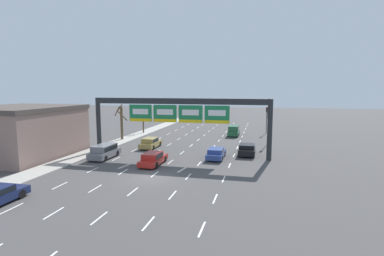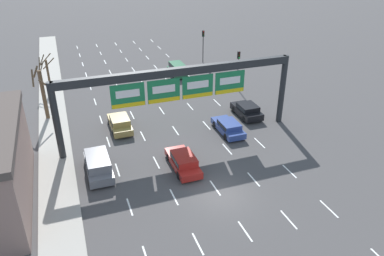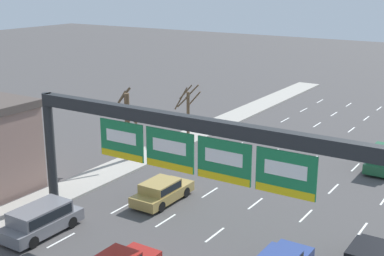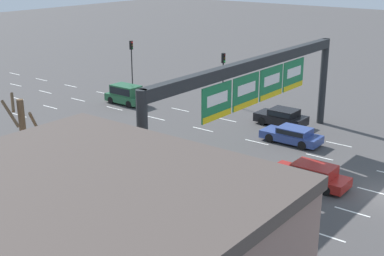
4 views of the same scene
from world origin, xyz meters
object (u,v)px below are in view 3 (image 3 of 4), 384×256
Objects in this scene: tree_bare_closest at (188,109)px; suv_green at (383,158)px; sign_gantry at (199,147)px; suv_grey at (41,219)px; car_gold at (162,191)px; tree_bare_second at (127,123)px.

suv_green is at bearing 2.03° from tree_bare_closest.
sign_gantry is 4.77× the size of tree_bare_closest.
suv_green is at bearing 57.00° from suv_grey.
sign_gantry is 20.13m from tree_bare_closest.
sign_gantry is 4.88× the size of car_gold.
tree_bare_closest is (-3.29, 19.71, 1.73)m from suv_grey.
tree_bare_second is (-3.73, 11.99, 2.12)m from suv_grey.
tree_bare_second reaches higher than tree_bare_closest.
suv_grey is 1.03× the size of car_gold.
suv_grey is 0.84× the size of tree_bare_second.
car_gold is 14.23m from tree_bare_closest.
car_gold is 8.63m from tree_bare_second.
suv_green is 0.85× the size of tree_bare_closest.
tree_bare_second reaches higher than suv_grey.
suv_green is 18.95m from tree_bare_second.
suv_grey is 1.19× the size of suv_green.
tree_bare_closest is 7.74m from tree_bare_second.
sign_gantry is at bearing -106.79° from suv_green.
sign_gantry is at bearing -55.22° from tree_bare_closest.
car_gold is (3.00, 7.08, -0.15)m from suv_grey.
car_gold is 0.81× the size of tree_bare_second.
sign_gantry is at bearing -36.33° from car_gold.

